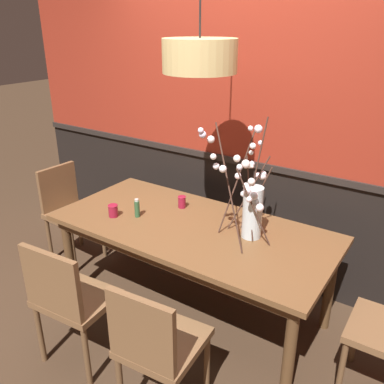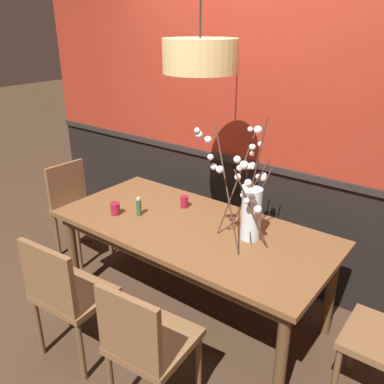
{
  "view_description": "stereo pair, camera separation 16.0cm",
  "coord_description": "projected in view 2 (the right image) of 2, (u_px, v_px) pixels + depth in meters",
  "views": [
    {
      "loc": [
        1.45,
        -2.16,
        2.1
      ],
      "look_at": [
        0.0,
        0.0,
        1.0
      ],
      "focal_mm": 38.24,
      "sensor_mm": 36.0,
      "label": 1
    },
    {
      "loc": [
        1.58,
        -2.06,
        2.1
      ],
      "look_at": [
        0.0,
        0.0,
        1.0
      ],
      "focal_mm": 38.24,
      "sensor_mm": 36.0,
      "label": 2
    }
  ],
  "objects": [
    {
      "name": "condiment_bottle",
      "position": [
        139.0,
        207.0,
        3.05
      ],
      "size": [
        0.04,
        0.04,
        0.14
      ],
      "color": "#2D5633",
      "rests_on": "dining_table"
    },
    {
      "name": "chair_head_west_end",
      "position": [
        76.0,
        205.0,
        3.8
      ],
      "size": [
        0.43,
        0.43,
        0.88
      ],
      "color": "brown",
      "rests_on": "ground"
    },
    {
      "name": "candle_holder_nearer_edge",
      "position": [
        184.0,
        202.0,
        3.19
      ],
      "size": [
        0.07,
        0.07,
        0.09
      ],
      "color": "maroon",
      "rests_on": "dining_table"
    },
    {
      "name": "vase_with_blossoms",
      "position": [
        249.0,
        205.0,
        2.66
      ],
      "size": [
        0.41,
        0.56,
        0.81
      ],
      "color": "silver",
      "rests_on": "dining_table"
    },
    {
      "name": "chair_near_side_right",
      "position": [
        146.0,
        343.0,
        2.17
      ],
      "size": [
        0.44,
        0.47,
        0.89
      ],
      "color": "brown",
      "rests_on": "ground"
    },
    {
      "name": "pendant_lamp",
      "position": [
        200.0,
        56.0,
        2.5
      ],
      "size": [
        0.47,
        0.47,
        1.08
      ],
      "color": "tan"
    },
    {
      "name": "dining_table",
      "position": [
        192.0,
        235.0,
        2.95
      ],
      "size": [
        2.02,
        0.95,
        0.74
      ],
      "color": "brown",
      "rests_on": "ground"
    },
    {
      "name": "chair_far_side_right",
      "position": [
        278.0,
        219.0,
        3.53
      ],
      "size": [
        0.47,
        0.45,
        0.9
      ],
      "color": "brown",
      "rests_on": "ground"
    },
    {
      "name": "chair_near_side_left",
      "position": [
        66.0,
        293.0,
        2.56
      ],
      "size": [
        0.49,
        0.42,
        0.89
      ],
      "color": "brown",
      "rests_on": "ground"
    },
    {
      "name": "back_wall",
      "position": [
        252.0,
        111.0,
        3.23
      ],
      "size": [
        4.69,
        0.14,
        2.87
      ],
      "color": "black",
      "rests_on": "ground"
    },
    {
      "name": "ground_plane",
      "position": [
        192.0,
        309.0,
        3.21
      ],
      "size": [
        24.0,
        24.0,
        0.0
      ],
      "primitive_type": "plane",
      "color": "#422D1E"
    },
    {
      "name": "candle_holder_nearer_center",
      "position": [
        115.0,
        209.0,
        3.07
      ],
      "size": [
        0.08,
        0.08,
        0.09
      ],
      "color": "maroon",
      "rests_on": "dining_table"
    }
  ]
}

